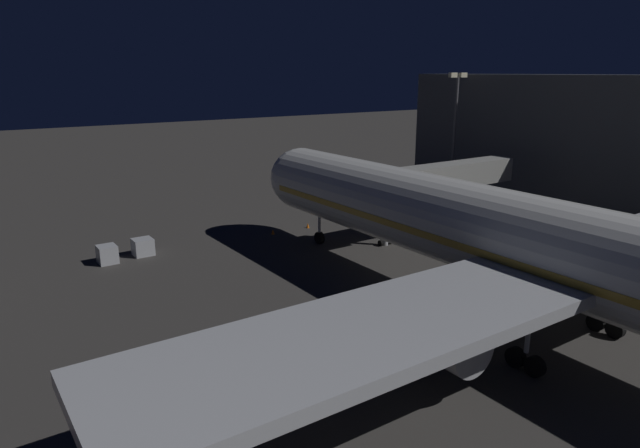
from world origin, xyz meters
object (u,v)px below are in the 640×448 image
baggage_container_near_belt (107,254)px  apron_floodlight_mast (455,127)px  baggage_container_mid_row (143,247)px  airliner_at_gate (558,253)px  traffic_cone_nose_port (308,226)px  jet_bridge (430,179)px  traffic_cone_nose_starboard (273,232)px

baggage_container_near_belt → apron_floodlight_mast: bearing=-179.4°
apron_floodlight_mast → baggage_container_mid_row: (41.16, 0.00, -8.87)m
apron_floodlight_mast → baggage_container_near_belt: bearing=0.6°
airliner_at_gate → baggage_container_mid_row: bearing=-63.9°
apron_floodlight_mast → traffic_cone_nose_port: bearing=2.0°
jet_bridge → traffic_cone_nose_port: size_ratio=36.23×
traffic_cone_nose_starboard → jet_bridge: bearing=143.6°
apron_floodlight_mast → traffic_cone_nose_port: (23.30, 0.83, -9.38)m
jet_bridge → traffic_cone_nose_starboard: bearing=-36.4°
apron_floodlight_mast → baggage_container_near_belt: 45.38m
baggage_container_mid_row → traffic_cone_nose_port: (-17.86, 0.83, -0.51)m
jet_bridge → traffic_cone_nose_starboard: size_ratio=36.23×
jet_bridge → traffic_cone_nose_port: (8.63, -9.60, -5.80)m
baggage_container_near_belt → traffic_cone_nose_port: 21.22m
baggage_container_mid_row → baggage_container_near_belt: bearing=7.6°
baggage_container_near_belt → baggage_container_mid_row: (-3.34, -0.45, -0.02)m
jet_bridge → apron_floodlight_mast: apron_floodlight_mast is taller
airliner_at_gate → traffic_cone_nose_port: airliner_at_gate is taller
baggage_container_near_belt → baggage_container_mid_row: 3.37m
apron_floodlight_mast → baggage_container_mid_row: size_ratio=9.31×
airliner_at_gate → jet_bridge: (-10.83, -21.60, 0.09)m
apron_floodlight_mast → traffic_cone_nose_port: apron_floodlight_mast is taller
apron_floodlight_mast → jet_bridge: bearing=35.4°
baggage_container_near_belt → traffic_cone_nose_starboard: 16.82m
apron_floodlight_mast → baggage_container_mid_row: bearing=0.0°
baggage_container_near_belt → traffic_cone_nose_starboard: size_ratio=3.10×
airliner_at_gate → apron_floodlight_mast: size_ratio=3.95×
airliner_at_gate → baggage_container_near_belt: (19.01, -31.57, -5.18)m
jet_bridge → baggage_container_mid_row: bearing=-21.5°
jet_bridge → traffic_cone_nose_starboard: (13.03, -9.60, -5.80)m
airliner_at_gate → traffic_cone_nose_port: 31.79m
apron_floodlight_mast → traffic_cone_nose_starboard: 29.26m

